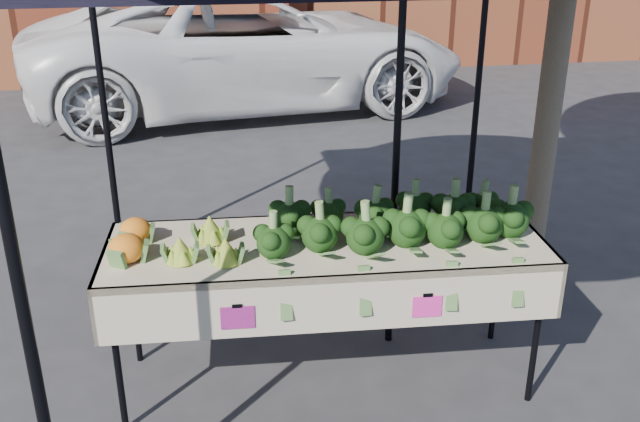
% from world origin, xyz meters
% --- Properties ---
extents(ground, '(90.00, 90.00, 0.00)m').
position_xyz_m(ground, '(0.00, 0.00, 0.00)').
color(ground, '#2A2A2D').
extents(table, '(2.44, 0.95, 0.90)m').
position_xyz_m(table, '(0.13, -0.03, 0.45)').
color(table, beige).
rests_on(table, ground).
extents(canopy, '(3.16, 3.16, 2.74)m').
position_xyz_m(canopy, '(0.26, 0.39, 1.37)').
color(canopy, black).
rests_on(canopy, ground).
extents(broccoli_heap, '(1.53, 0.56, 0.25)m').
position_xyz_m(broccoli_heap, '(0.49, -0.01, 1.03)').
color(broccoli_heap, black).
rests_on(broccoli_heap, table).
extents(romanesco_cluster, '(0.42, 0.46, 0.19)m').
position_xyz_m(romanesco_cluster, '(-0.53, -0.05, 1.00)').
color(romanesco_cluster, '#9CB237').
rests_on(romanesco_cluster, table).
extents(cauliflower_pair, '(0.22, 0.42, 0.18)m').
position_xyz_m(cauliflower_pair, '(-0.90, 0.03, 0.99)').
color(cauliflower_pair, orange).
rests_on(cauliflower_pair, table).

